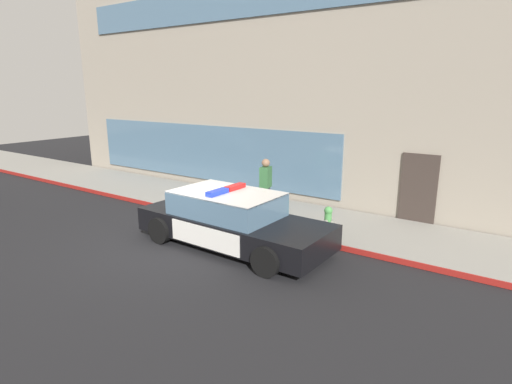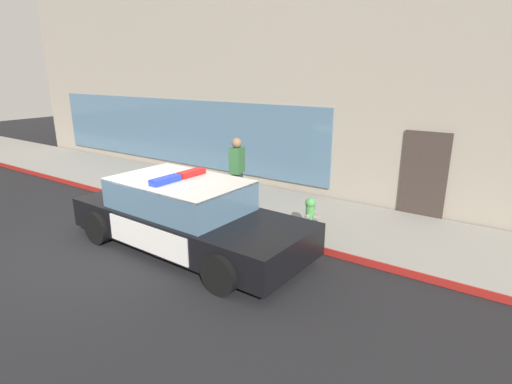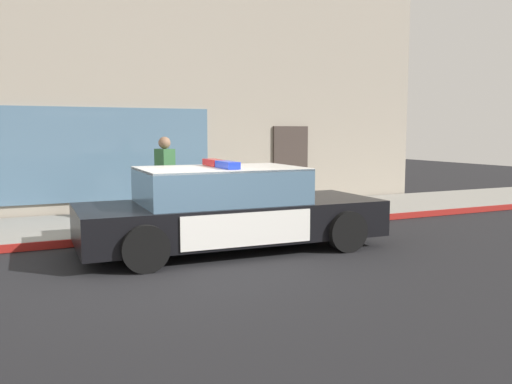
# 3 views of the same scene
# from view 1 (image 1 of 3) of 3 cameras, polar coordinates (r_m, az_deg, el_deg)

# --- Properties ---
(ground) EXTENTS (48.00, 48.00, 0.00)m
(ground) POSITION_cam_1_polar(r_m,az_deg,el_deg) (10.71, -11.87, -7.22)
(ground) COLOR black
(sidewalk) EXTENTS (48.00, 2.93, 0.15)m
(sidewalk) POSITION_cam_1_polar(r_m,az_deg,el_deg) (13.25, -0.74, -2.37)
(sidewalk) COLOR gray
(sidewalk) RESTS_ON ground
(curb_red_paint) EXTENTS (28.80, 0.04, 0.14)m
(curb_red_paint) POSITION_cam_1_polar(r_m,az_deg,el_deg) (12.13, -4.77, -4.01)
(curb_red_paint) COLOR maroon
(curb_red_paint) RESTS_ON ground
(storefront_building) EXTENTS (19.28, 8.26, 9.29)m
(storefront_building) POSITION_cam_1_polar(r_m,az_deg,el_deg) (18.05, 7.10, 16.62)
(storefront_building) COLOR gray
(storefront_building) RESTS_ON ground
(police_cruiser) EXTENTS (5.05, 2.21, 1.49)m
(police_cruiser) POSITION_cam_1_polar(r_m,az_deg,el_deg) (10.25, -3.46, -3.89)
(police_cruiser) COLOR black
(police_cruiser) RESTS_ON ground
(fire_hydrant) EXTENTS (0.34, 0.39, 0.73)m
(fire_hydrant) POSITION_cam_1_polar(r_m,az_deg,el_deg) (10.93, 10.01, -3.90)
(fire_hydrant) COLOR #4C994C
(fire_hydrant) RESTS_ON sidewalk
(pedestrian_on_sidewalk) EXTENTS (0.34, 0.45, 1.71)m
(pedestrian_on_sidewalk) POSITION_cam_1_polar(r_m,az_deg,el_deg) (12.18, 1.35, 0.71)
(pedestrian_on_sidewalk) COLOR #23232D
(pedestrian_on_sidewalk) RESTS_ON sidewalk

